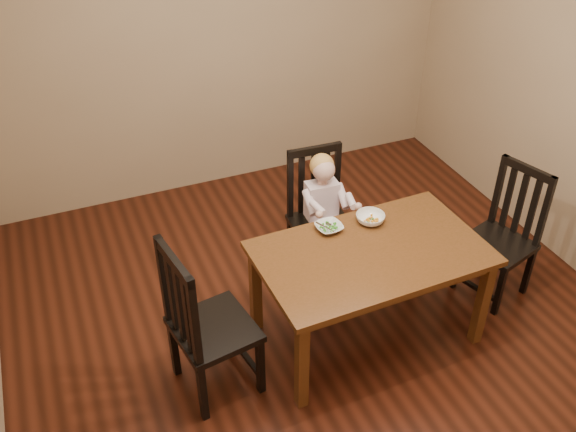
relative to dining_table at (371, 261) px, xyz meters
name	(u,v)px	position (x,y,z in m)	size (l,w,h in m)	color
room	(324,146)	(-0.24, 0.21, 0.74)	(4.01, 4.01, 2.71)	#41190D
dining_table	(371,261)	(0.00, 0.00, 0.00)	(1.40, 0.87, 0.69)	#492C11
chair_child	(319,216)	(0.01, 0.75, -0.15)	(0.43, 0.41, 0.95)	black
chair_left	(205,325)	(-1.07, -0.03, -0.10)	(0.50, 0.52, 1.06)	black
chair_right	(503,235)	(1.07, 0.06, -0.15)	(0.50, 0.51, 0.96)	black
toddler	(322,204)	(0.00, 0.70, -0.02)	(0.29, 0.37, 0.50)	silver
bowl_peas	(329,228)	(-0.15, 0.29, 0.10)	(0.17, 0.17, 0.04)	white
bowl_veg	(370,218)	(0.13, 0.27, 0.11)	(0.18, 0.18, 0.06)	white
fork	(325,228)	(-0.19, 0.27, 0.12)	(0.09, 0.09, 0.05)	silver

